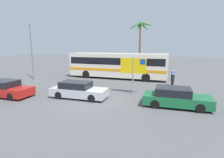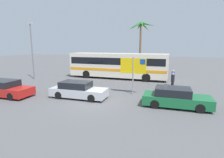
% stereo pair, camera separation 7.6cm
% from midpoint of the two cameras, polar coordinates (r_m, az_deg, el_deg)
% --- Properties ---
extents(ground, '(120.00, 120.00, 0.00)m').
position_cam_midpoint_polar(ground, '(13.68, -6.23, -7.02)').
color(ground, '#565659').
extents(bus_front_coach, '(12.34, 2.66, 3.17)m').
position_cam_midpoint_polar(bus_front_coach, '(22.76, 1.92, 4.70)').
color(bus_front_coach, silver).
rests_on(bus_front_coach, ground).
extents(ferry_sign, '(2.20, 0.11, 3.20)m').
position_cam_midpoint_polar(ferry_sign, '(15.19, 7.09, 3.71)').
color(ferry_sign, gray).
rests_on(ferry_sign, ground).
extents(car_silver, '(4.55, 1.79, 1.32)m').
position_cam_midpoint_polar(car_silver, '(14.51, -10.63, -3.50)').
color(car_silver, '#B7BABF').
rests_on(car_silver, ground).
extents(car_green, '(4.47, 1.84, 1.32)m').
position_cam_midpoint_polar(car_green, '(12.97, 19.79, -5.66)').
color(car_green, '#196638').
rests_on(car_green, ground).
extents(car_red, '(4.55, 1.84, 1.32)m').
position_cam_midpoint_polar(car_red, '(17.23, -30.96, -2.62)').
color(car_red, red).
rests_on(car_red, ground).
extents(pedestrian_crossing_lot, '(0.32, 0.32, 1.62)m').
position_cam_midpoint_polar(pedestrian_crossing_lot, '(17.77, 18.98, -0.27)').
color(pedestrian_crossing_lot, '#2D2D33').
rests_on(pedestrian_crossing_lot, ground).
extents(pedestrian_by_bus, '(0.32, 0.32, 1.69)m').
position_cam_midpoint_polar(pedestrian_by_bus, '(19.45, 19.04, 0.75)').
color(pedestrian_by_bus, '#706656').
rests_on(pedestrian_by_bus, ground).
extents(lamp_post_left_side, '(0.56, 0.20, 6.82)m').
position_cam_midpoint_polar(lamp_post_left_side, '(23.98, -24.15, 8.76)').
color(lamp_post_left_side, slate).
rests_on(lamp_post_left_side, ground).
extents(palm_tree_seaside, '(4.16, 3.96, 7.87)m').
position_cam_midpoint_polar(palm_tree_seaside, '(29.15, 9.29, 14.95)').
color(palm_tree_seaside, brown).
rests_on(palm_tree_seaside, ground).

